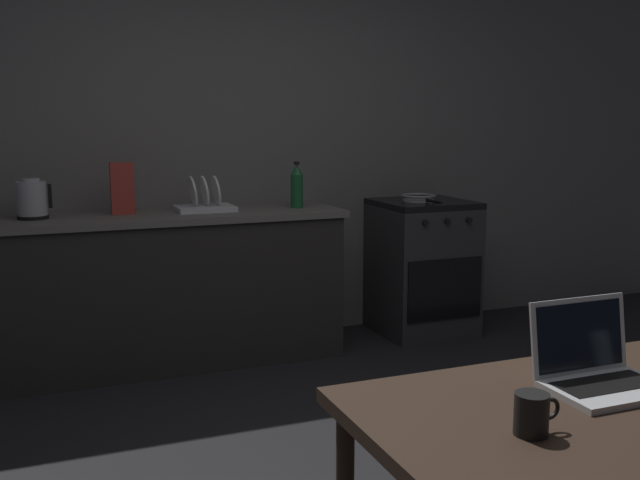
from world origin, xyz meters
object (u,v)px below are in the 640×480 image
(coffee_mug, at_px, (532,414))
(dish_rack, at_px, (205,203))
(dining_table, at_px, (622,430))
(bottle, at_px, (297,186))
(frying_pan, at_px, (419,198))
(laptop, at_px, (599,371))
(cereal_box, at_px, (122,188))
(stove_oven, at_px, (422,267))
(electric_kettle, at_px, (32,200))

(coffee_mug, bearing_deg, dish_rack, 91.53)
(dining_table, bearing_deg, bottle, 86.92)
(dining_table, xyz_separation_m, bottle, (0.15, 2.87, 0.38))
(dining_table, bearing_deg, coffee_mug, -169.81)
(dish_rack, bearing_deg, frying_pan, -1.18)
(laptop, bearing_deg, dish_rack, 97.91)
(cereal_box, height_order, dish_rack, cereal_box)
(stove_oven, height_order, bottle, bottle)
(laptop, xyz_separation_m, dish_rack, (-0.44, 2.80, 0.17))
(dish_rack, bearing_deg, dining_table, -81.97)
(dining_table, relative_size, coffee_mug, 11.52)
(coffee_mug, bearing_deg, bottle, 80.57)
(electric_kettle, bearing_deg, coffee_mug, -70.85)
(frying_pan, height_order, coffee_mug, frying_pan)
(dish_rack, bearing_deg, coffee_mug, -88.47)
(electric_kettle, xyz_separation_m, dish_rack, (0.95, -0.00, -0.06))
(frying_pan, relative_size, cereal_box, 1.36)
(bottle, relative_size, frying_pan, 0.70)
(laptop, xyz_separation_m, coffee_mug, (-0.36, -0.18, 0.00))
(dining_table, relative_size, electric_kettle, 6.14)
(electric_kettle, bearing_deg, dish_rack, -0.00)
(electric_kettle, bearing_deg, cereal_box, 2.37)
(laptop, bearing_deg, frying_pan, 69.15)
(bottle, xyz_separation_m, frying_pan, (0.87, 0.02, -0.11))
(cereal_box, xyz_separation_m, dish_rack, (0.47, -0.02, -0.10))
(electric_kettle, height_order, dish_rack, electric_kettle)
(laptop, bearing_deg, coffee_mug, -154.46)
(laptop, height_order, frying_pan, laptop)
(dish_rack, bearing_deg, cereal_box, 177.57)
(dining_table, relative_size, bottle, 4.83)
(cereal_box, bearing_deg, electric_kettle, -177.63)
(electric_kettle, relative_size, cereal_box, 0.75)
(laptop, distance_m, electric_kettle, 3.13)
(laptop, xyz_separation_m, electric_kettle, (-1.39, 2.80, 0.23))
(frying_pan, bearing_deg, dish_rack, 178.82)
(stove_oven, xyz_separation_m, frying_pan, (-0.05, -0.03, 0.48))
(electric_kettle, distance_m, bottle, 1.52)
(electric_kettle, relative_size, bottle, 0.79)
(stove_oven, xyz_separation_m, bottle, (-0.92, -0.05, 0.59))
(bottle, bearing_deg, coffee_mug, -99.43)
(stove_oven, relative_size, cereal_box, 3.05)
(bottle, xyz_separation_m, dish_rack, (-0.57, 0.05, -0.09))
(bottle, xyz_separation_m, coffee_mug, (-0.49, -2.93, -0.26))
(bottle, distance_m, dish_rack, 0.57)
(dining_table, bearing_deg, cereal_box, 106.72)
(dining_table, relative_size, cereal_box, 4.61)
(stove_oven, height_order, dining_table, stove_oven)
(stove_oven, bearing_deg, electric_kettle, 179.94)
(frying_pan, bearing_deg, electric_kettle, 179.29)
(bottle, bearing_deg, dish_rack, 174.95)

